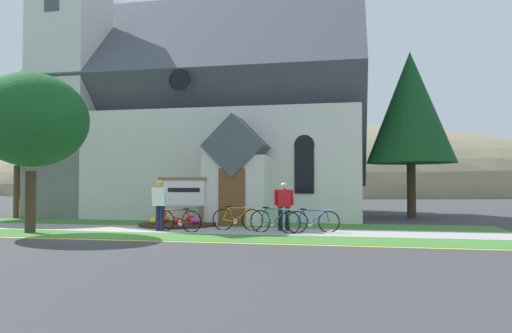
% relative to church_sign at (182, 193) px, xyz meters
% --- Properties ---
extents(ground, '(140.00, 140.00, 0.00)m').
position_rel_church_sign_xyz_m(ground, '(-1.18, 0.56, -1.17)').
color(ground, '#3D3D3F').
extents(sidewalk_slab, '(32.00, 2.20, 0.01)m').
position_rel_church_sign_xyz_m(sidewalk_slab, '(-0.77, -1.74, -1.17)').
color(sidewalk_slab, '#A8A59E').
rests_on(sidewalk_slab, ground).
extents(grass_verge, '(32.00, 1.86, 0.01)m').
position_rel_church_sign_xyz_m(grass_verge, '(-0.77, -3.77, -1.17)').
color(grass_verge, '#427F33').
rests_on(grass_verge, ground).
extents(church_lawn, '(24.00, 2.35, 0.01)m').
position_rel_church_sign_xyz_m(church_lawn, '(-0.77, 0.54, -1.17)').
color(church_lawn, '#427F33').
rests_on(church_lawn, ground).
extents(curb_paint_stripe, '(28.00, 0.16, 0.01)m').
position_rel_church_sign_xyz_m(curb_paint_stripe, '(-0.77, -4.85, -1.17)').
color(curb_paint_stripe, yellow).
rests_on(curb_paint_stripe, ground).
extents(church_building, '(15.27, 11.45, 13.16)m').
position_rel_church_sign_xyz_m(church_building, '(-1.17, 6.24, 3.40)').
color(church_building, silver).
rests_on(church_building, ground).
extents(church_sign, '(1.84, 0.24, 1.78)m').
position_rel_church_sign_xyz_m(church_sign, '(0.00, 0.00, 0.00)').
color(church_sign, '#7F6047').
rests_on(church_sign, ground).
extents(flower_bed, '(2.78, 2.78, 0.34)m').
position_rel_church_sign_xyz_m(flower_bed, '(-0.00, -0.44, -1.09)').
color(flower_bed, '#382319').
rests_on(flower_bed, ground).
extents(bicycle_silver, '(1.66, 0.54, 0.78)m').
position_rel_church_sign_xyz_m(bicycle_silver, '(5.00, -1.81, -0.81)').
color(bicycle_silver, black).
rests_on(bicycle_silver, ground).
extents(bicycle_white, '(1.68, 0.34, 0.77)m').
position_rel_church_sign_xyz_m(bicycle_white, '(0.74, -2.36, -0.81)').
color(bicycle_white, black).
rests_on(bicycle_white, ground).
extents(bicycle_yellow, '(1.68, 0.48, 0.83)m').
position_rel_church_sign_xyz_m(bicycle_yellow, '(3.84, -2.11, -0.80)').
color(bicycle_yellow, black).
rests_on(bicycle_yellow, ground).
extents(bicycle_red, '(1.72, 0.08, 0.82)m').
position_rel_church_sign_xyz_m(bicycle_red, '(2.50, -1.55, -0.80)').
color(bicycle_red, black).
rests_on(bicycle_red, ground).
extents(cyclist_in_green_jersey, '(0.63, 0.38, 1.65)m').
position_rel_church_sign_xyz_m(cyclist_in_green_jersey, '(0.07, -2.25, -0.21)').
color(cyclist_in_green_jersey, '#191E38').
rests_on(cyclist_in_green_jersey, ground).
extents(cyclist_in_orange_jersey, '(0.63, 0.33, 1.57)m').
position_rel_church_sign_xyz_m(cyclist_in_orange_jersey, '(4.04, -1.43, -0.27)').
color(cyclist_in_orange_jersey, '#191E38').
rests_on(cyclist_in_orange_jersey, ground).
extents(roadside_conifer, '(3.91, 3.91, 7.49)m').
position_rel_church_sign_xyz_m(roadside_conifer, '(8.82, 5.36, 3.78)').
color(roadside_conifer, '#3D2D1E').
rests_on(roadside_conifer, ground).
extents(yard_deciduous_tree, '(5.10, 5.10, 5.99)m').
position_rel_church_sign_xyz_m(yard_deciduous_tree, '(-8.39, 1.78, 3.08)').
color(yard_deciduous_tree, '#4C3823').
rests_on(yard_deciduous_tree, ground).
extents(verge_sapling, '(3.49, 3.49, 5.05)m').
position_rel_church_sign_xyz_m(verge_sapling, '(-3.72, -3.57, 2.38)').
color(verge_sapling, '#3D2D1E').
rests_on(verge_sapling, ground).
extents(distant_hill, '(105.10, 55.75, 21.09)m').
position_rel_church_sign_xyz_m(distant_hill, '(-8.94, 57.17, -1.17)').
color(distant_hill, '#847A5B').
rests_on(distant_hill, ground).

